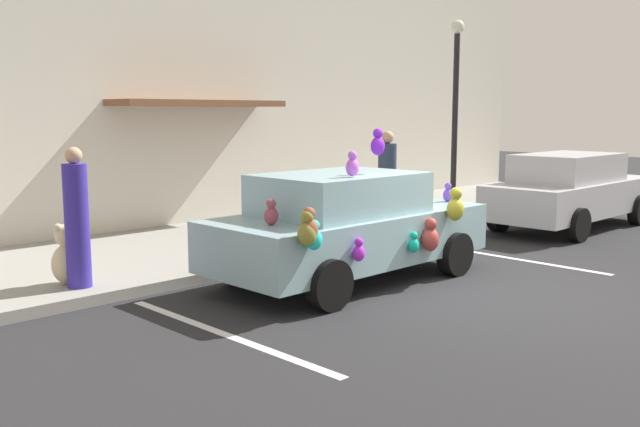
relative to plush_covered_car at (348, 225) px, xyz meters
name	(u,v)px	position (x,y,z in m)	size (l,w,h in m)	color
ground_plane	(480,293)	(0.72, -1.72, -0.80)	(60.00, 60.00, 0.00)	#262628
sidewalk	(244,239)	(0.72, 3.28, -0.73)	(24.00, 4.00, 0.15)	gray
storefront_building	(174,70)	(0.73, 5.42, 2.39)	(24.00, 1.25, 6.40)	beige
parking_stripe_front	(505,257)	(3.03, -0.72, -0.80)	(0.12, 3.60, 0.01)	silver
parking_stripe_rear	(224,334)	(-2.73, -0.72, -0.80)	(0.12, 3.60, 0.01)	silver
plush_covered_car	(348,225)	(0.00, 0.00, 0.00)	(4.24, 2.13, 2.16)	#8AAFB9
parked_sedan_behind	(570,190)	(6.54, -0.12, -0.01)	(4.53, 1.87, 1.54)	#B7B7BC
teddy_bear_on_sidewalk	(67,256)	(-3.18, 2.05, -0.27)	(0.42, 0.35, 0.81)	beige
street_lamp_post	(455,99)	(5.12, 1.78, 1.83)	(0.28, 0.28, 4.08)	black
pedestrian_near_shopfront	(77,222)	(-3.15, 1.78, 0.20)	(0.31, 0.31, 1.80)	#372AA1
pedestrian_walking_past	(387,184)	(3.05, 1.85, 0.23)	(0.35, 0.35, 1.88)	#2B364D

